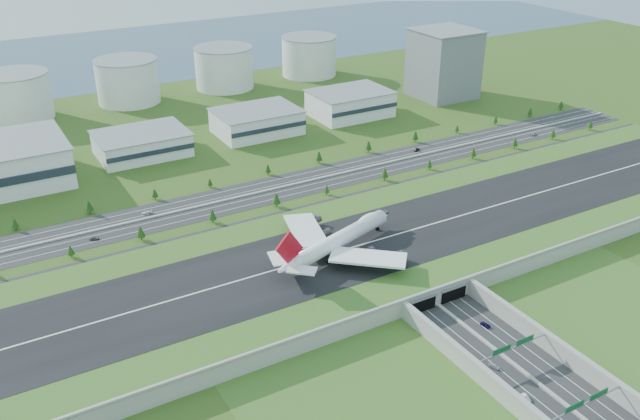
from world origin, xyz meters
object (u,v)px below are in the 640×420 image
car_0 (495,366)px  car_1 (526,397)px  car_4 (94,238)px  car_5 (417,150)px  boeing_747 (338,240)px  office_tower (444,64)px  car_6 (534,134)px  fuel_tank_a (17,97)px  car_2 (485,325)px  car_7 (147,212)px

car_0 → car_1: bearing=-117.7°
car_0 → car_4: 210.39m
car_0 → car_5: car_5 is taller
boeing_747 → office_tower: bearing=23.7°
car_4 → car_6: (313.21, -0.50, 0.03)m
car_6 → car_0: bearing=120.4°
office_tower → fuel_tank_a: bearing=160.2°
car_0 → car_5: size_ratio=0.88×
car_0 → car_5: bearing=39.3°
office_tower → boeing_747: 295.69m
car_2 → car_4: (-124.62, 157.55, 0.16)m
office_tower → car_6: (-3.80, -110.00, -26.54)m
office_tower → fuel_tank_a: (-320.00, 115.00, -10.00)m
car_0 → car_5: 226.72m
fuel_tank_a → car_0: fuel_tank_a is taller
office_tower → car_6: office_tower is taller
car_2 → car_5: 199.84m
car_2 → car_5: size_ratio=0.91×
car_1 → car_6: size_ratio=0.72×
boeing_747 → car_0: bearing=-99.5°
boeing_747 → fuel_tank_a: bearing=89.8°
car_7 → boeing_747: bearing=43.2°
car_1 → car_5: size_ratio=0.84×
car_0 → car_7: bearing=90.3°
car_1 → car_0: bearing=93.6°
car_5 → car_6: size_ratio=0.86×
car_6 → car_7: car_7 is taller
fuel_tank_a → car_6: size_ratio=8.24×
office_tower → car_2: 330.21m
boeing_747 → car_5: bearing=21.7°
fuel_tank_a → car_5: bearing=-42.7°
boeing_747 → car_4: (-95.63, 86.13, -14.08)m
car_1 → car_4: size_ratio=0.91×
car_1 → boeing_747: bearing=106.1°
fuel_tank_a → car_2: (127.61, -382.05, -16.73)m
fuel_tank_a → boeing_747: 325.92m
boeing_747 → car_0: size_ratio=17.07×
fuel_tank_a → car_7: bearing=-80.4°
boeing_747 → car_7: 120.48m
fuel_tank_a → office_tower: bearing=-19.8°
fuel_tank_a → car_1: size_ratio=11.52×
car_4 → car_6: 313.21m
car_4 → car_5: bearing=-62.3°
boeing_747 → car_1: size_ratio=17.96×
car_1 → car_6: 285.67m
boeing_747 → car_2: boeing_747 is taller
fuel_tank_a → car_2: bearing=-71.5°
office_tower → car_1: office_tower is taller
fuel_tank_a → car_5: size_ratio=9.63×
boeing_747 → car_2: 78.38m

